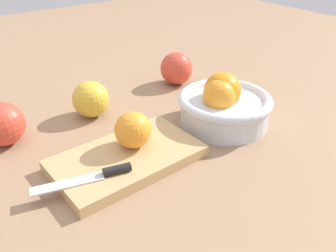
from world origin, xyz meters
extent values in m
plane|color=#997556|center=(0.00, 0.00, 0.00)|extent=(2.40, 2.40, 0.00)
cylinder|color=silver|center=(-0.13, 0.08, 0.03)|extent=(0.18, 0.18, 0.05)
torus|color=silver|center=(-0.13, 0.08, 0.05)|extent=(0.19, 0.19, 0.02)
sphere|color=orange|center=(-0.11, 0.08, 0.07)|extent=(0.07, 0.07, 0.07)
sphere|color=orange|center=(-0.13, 0.07, 0.07)|extent=(0.08, 0.08, 0.08)
cube|color=tan|center=(0.10, 0.08, 0.01)|extent=(0.26, 0.16, 0.02)
sphere|color=orange|center=(0.08, 0.07, 0.05)|extent=(0.07, 0.07, 0.07)
cube|color=silver|center=(0.22, 0.10, 0.02)|extent=(0.11, 0.05, 0.00)
cylinder|color=black|center=(0.14, 0.12, 0.03)|extent=(0.05, 0.03, 0.01)
sphere|color=gold|center=(0.07, -0.12, 0.04)|extent=(0.08, 0.08, 0.08)
sphere|color=#D6422D|center=(-0.18, -0.14, 0.04)|extent=(0.08, 0.08, 0.08)
sphere|color=#D6422D|center=(0.25, -0.11, 0.04)|extent=(0.08, 0.08, 0.08)
ellipsoid|color=orange|center=(-0.21, -0.05, 0.00)|extent=(0.06, 0.06, 0.01)
camera|label=1|loc=(0.35, 0.53, 0.37)|focal=37.93mm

